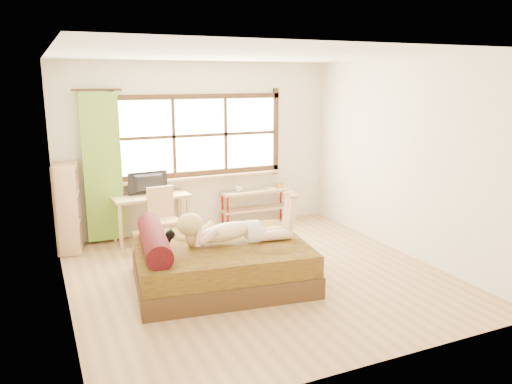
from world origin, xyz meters
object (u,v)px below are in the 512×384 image
pipe_shelf (256,199)px  bookshelf (68,208)px  bed (217,262)px  desk (151,201)px  chair (163,214)px  kitten (159,239)px  woman (234,218)px

pipe_shelf → bookshelf: (-2.99, -0.12, 0.20)m
bed → desk: bearing=107.7°
bed → pipe_shelf: bearing=62.6°
chair → bookshelf: bearing=159.7°
chair → pipe_shelf: size_ratio=0.74×
pipe_shelf → bookshelf: bookshelf is taller
chair → kitten: bearing=-109.3°
desk → bookshelf: bookshelf is taller
desk → pipe_shelf: 1.82m
desk → woman: bearing=-78.8°
woman → chair: 1.75m
desk → chair: 0.40m
woman → desk: woman is taller
kitten → chair: (0.41, 1.51, -0.13)m
kitten → desk: (0.32, 1.87, -0.01)m
bed → bookshelf: bearing=135.4°
woman → pipe_shelf: 2.51m
bed → pipe_shelf: 2.55m
kitten → chair: bearing=82.3°
desk → bookshelf: size_ratio=0.93×
kitten → bookshelf: bearing=122.3°
bed → kitten: (-0.67, 0.09, 0.35)m
woman → pipe_shelf: bearing=67.1°
kitten → desk: 1.90m
pipe_shelf → bookshelf: 3.00m
bed → kitten: 0.76m
pipe_shelf → woman: bearing=-121.0°
chair → pipe_shelf: 1.79m
chair → pipe_shelf: bearing=11.8°
desk → kitten: bearing=-103.7°
bed → woman: bearing=-8.3°
woman → chair: bearing=113.1°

